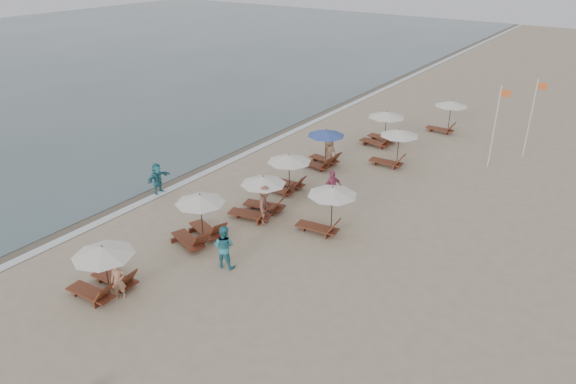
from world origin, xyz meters
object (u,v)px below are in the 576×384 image
Objects in this scene: lounger_station_5 at (382,128)px; beachgoer_far_b at (329,151)px; beachgoer_mid_b at (265,205)px; inland_station_2 at (447,112)px; beachgoer_near at (118,281)px; lounger_station_0 at (102,269)px; inland_station_1 at (394,144)px; inland_station_0 at (326,205)px; lounger_station_2 at (259,197)px; flag_pole_near at (496,123)px; beachgoer_mid_a at (224,247)px; lounger_station_4 at (322,148)px; beachgoer_far_a at (332,188)px; waterline_walker at (158,178)px; lounger_station_3 at (286,171)px; lounger_station_1 at (198,219)px.

lounger_station_5 is 5.07m from beachgoer_far_b.
beachgoer_mid_b is at bearing -148.97° from beachgoer_far_b.
inland_station_2 is 1.72× the size of beachgoer_near.
inland_station_1 is (3.48, 17.65, 0.32)m from lounger_station_0.
lounger_station_2 is at bearing -173.03° from inland_station_0.
beachgoer_mid_a is at bearing -108.62° from flag_pole_near.
inland_station_2 reaches higher than lounger_station_2.
lounger_station_4 reaches higher than beachgoer_far_a.
beachgoer_far_b is 1.01× the size of waterline_walker.
inland_station_1 reaches higher than beachgoer_far_b.
lounger_station_4 is 0.93× the size of lounger_station_5.
waterline_walker is at bearing -142.98° from lounger_station_3.
beachgoer_near is 4.21m from beachgoer_mid_a.
lounger_station_2 is 12.42m from lounger_station_5.
beachgoer_mid_b reaches higher than beachgoer_far_a.
flag_pole_near reaches higher than inland_station_0.
inland_station_0 is 5.10m from beachgoer_mid_a.
beachgoer_mid_b is (0.31, -12.87, -0.17)m from lounger_station_5.
lounger_station_4 is 10.80m from inland_station_2.
beachgoer_mid_b is at bearing -86.84° from waterline_walker.
waterline_walker is 19.03m from flag_pole_near.
flag_pole_near is at bearing -52.75° from beachgoer_mid_b.
beachgoer_far_a is at bearing -117.86° from flag_pole_near.
lounger_station_4 is at bearing -144.12° from inland_station_1.
flag_pole_near is at bearing 177.01° from beachgoer_far_a.
lounger_station_0 is 1.43× the size of beachgoer_far_a.
inland_station_2 reaches higher than lounger_station_0.
lounger_station_5 is 3.70m from inland_station_1.
lounger_station_0 reaches higher than beachgoer_near.
lounger_station_3 is at bearing -88.69° from beachgoer_mid_a.
inland_station_0 is 8.11m from beachgoer_far_b.
beachgoer_mid_b is (0.91, 7.65, 0.20)m from beachgoer_near.
beachgoer_far_b is (-1.28, 7.91, -0.11)m from beachgoer_mid_b.
inland_station_0 reaches higher than waterline_walker.
lounger_station_5 is at bearing -178.54° from flag_pole_near.
lounger_station_0 is 8.28m from lounger_station_2.
lounger_station_3 is 0.51× the size of flag_pole_near.
beachgoer_mid_b is at bearing -162.10° from inland_station_0.
lounger_station_5 is (1.08, 15.85, 0.02)m from lounger_station_1.
lounger_station_4 is at bearing 55.05° from beachgoer_near.
beachgoer_mid_b reaches higher than beachgoer_near.
beachgoer_far_b is at bearing 64.53° from lounger_station_4.
waterline_walker is 0.35× the size of flag_pole_near.
lounger_station_3 reaches higher than beachgoer_near.
lounger_station_3 is 0.92× the size of lounger_station_5.
flag_pole_near is (7.78, 9.59, 1.50)m from lounger_station_3.
lounger_station_2 is 1.08× the size of lounger_station_3.
lounger_station_0 is 9.69m from inland_station_0.
beachgoer_far_b is (-0.05, 4.45, -0.32)m from lounger_station_3.
lounger_station_0 is at bearing 9.33° from beachgoer_far_a.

